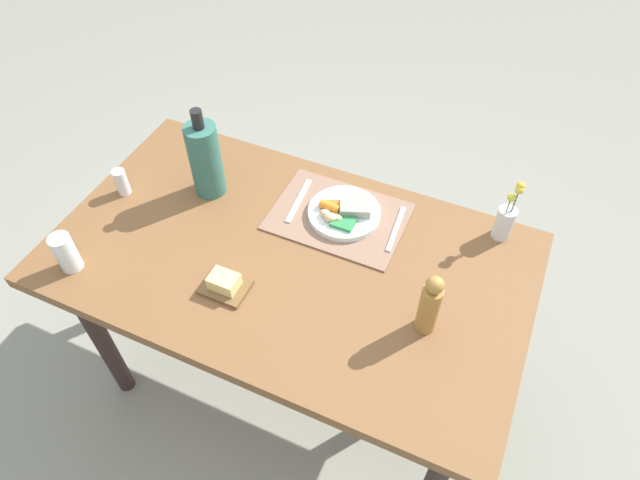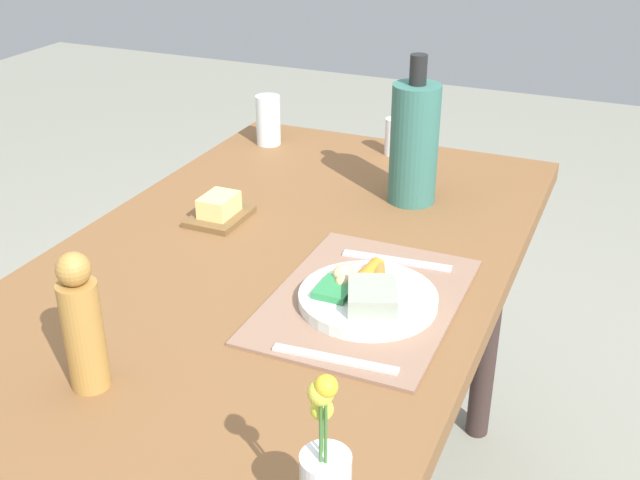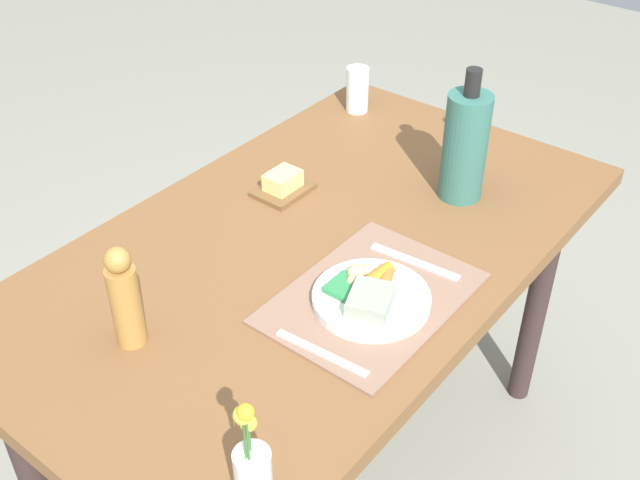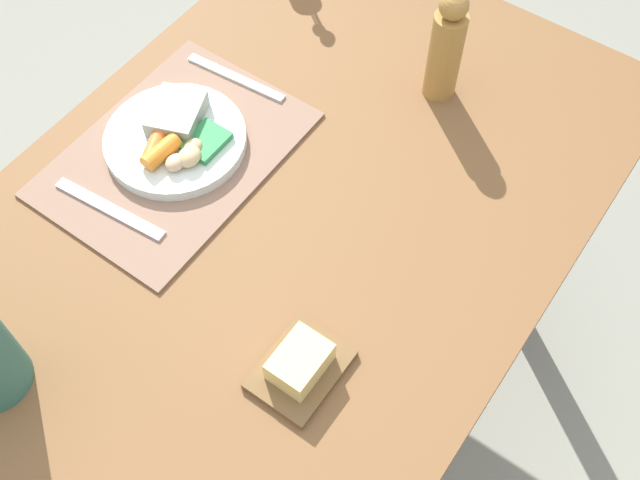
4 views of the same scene
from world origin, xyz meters
TOP-DOWN VIEW (x-y plane):
  - dining_table at (0.00, 0.00)m, footprint 1.40×0.81m
  - placemat at (-0.08, -0.20)m, footprint 0.41×0.30m
  - dinner_plate at (-0.09, -0.21)m, footprint 0.23×0.23m
  - fork at (-0.26, -0.22)m, footprint 0.03×0.19m
  - knife at (0.07, -0.21)m, footprint 0.04×0.20m
  - pepper_mill at (-0.44, 0.07)m, footprint 0.05×0.05m
  - butter_dish at (0.11, 0.18)m, footprint 0.13×0.10m
  - cooler_bottle at (0.35, -0.15)m, footprint 0.10×0.10m
  - water_tumbler at (0.55, 0.29)m, footprint 0.06×0.06m
  - salt_shaker at (0.60, -0.02)m, footprint 0.04×0.04m

SIDE VIEW (x-z plane):
  - dining_table at x=0.00m, z-range 0.29..1.06m
  - placemat at x=-0.08m, z-range 0.77..0.77m
  - fork at x=-0.26m, z-range 0.77..0.78m
  - knife at x=0.07m, z-range 0.77..0.78m
  - butter_dish at x=0.11m, z-range 0.76..0.82m
  - dinner_plate at x=-0.09m, z-range 0.77..0.82m
  - salt_shaker at x=0.60m, z-range 0.77..0.86m
  - water_tumbler at x=0.55m, z-range 0.76..0.88m
  - pepper_mill at x=-0.44m, z-range 0.76..0.97m
  - cooler_bottle at x=0.35m, z-range 0.74..1.05m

